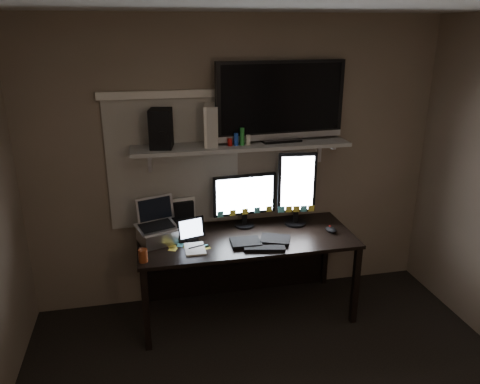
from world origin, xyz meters
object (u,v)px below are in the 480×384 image
object	(u,v)px
speaker	(161,129)
keyboard	(261,241)
cup	(143,256)
tv	(281,101)
desk	(243,249)
mouse	(331,230)
monitor_landscape	(244,200)
tablet	(191,229)
laptop	(156,223)
game_console	(210,125)
monitor_portrait	(297,189)

from	to	relation	value
speaker	keyboard	bearing A→B (deg)	-14.52
speaker	cup	bearing A→B (deg)	-102.84
tv	desk	bearing A→B (deg)	-165.44
mouse	cup	size ratio (longest dim) A/B	1.18
monitor_landscape	mouse	bearing A→B (deg)	-26.22
tablet	cup	world-z (taller)	tablet
laptop	game_console	size ratio (longest dim) A/B	1.08
keyboard	speaker	size ratio (longest dim) A/B	1.60
keyboard	tv	distance (m)	1.16
laptop	cup	size ratio (longest dim) A/B	3.51
cup	game_console	xyz separation A→B (m)	(0.60, 0.50, 0.86)
laptop	monitor_landscape	bearing A→B (deg)	-5.42
keyboard	game_console	xyz separation A→B (m)	(-0.34, 0.37, 0.90)
monitor_landscape	laptop	size ratio (longest dim) A/B	1.57
desk	monitor_portrait	xyz separation A→B (m)	(0.49, 0.05, 0.51)
desk	tablet	world-z (taller)	tablet
keyboard	desk	bearing A→B (deg)	119.04
game_console	keyboard	bearing A→B (deg)	-37.24
monitor_portrait	tv	world-z (taller)	tv
mouse	speaker	size ratio (longest dim) A/B	0.38
tv	monitor_landscape	bearing A→B (deg)	179.20
keyboard	cup	distance (m)	0.95
monitor_portrait	tablet	bearing A→B (deg)	-165.18
monitor_landscape	game_console	bearing A→B (deg)	174.01
monitor_portrait	tv	size ratio (longest dim) A/B	0.61
tv	tablet	bearing A→B (deg)	-169.25
desk	tv	distance (m)	1.31
tablet	tv	bearing A→B (deg)	-0.59
keyboard	game_console	world-z (taller)	game_console
mouse	tablet	size ratio (longest dim) A/B	0.51
laptop	tv	size ratio (longest dim) A/B	0.32
tablet	game_console	size ratio (longest dim) A/B	0.71
laptop	speaker	bearing A→B (deg)	43.44
tablet	monitor_landscape	bearing A→B (deg)	6.10
desk	monitor_portrait	size ratio (longest dim) A/B	2.71
keyboard	mouse	xyz separation A→B (m)	(0.64, 0.08, 0.01)
desk	keyboard	world-z (taller)	keyboard
monitor_landscape	speaker	bearing A→B (deg)	177.40
keyboard	speaker	distance (m)	1.20
monitor_portrait	cup	world-z (taller)	monitor_portrait
monitor_landscape	monitor_portrait	size ratio (longest dim) A/B	0.83
cup	game_console	distance (m)	1.16
tablet	tv	world-z (taller)	tv
mouse	tablet	distance (m)	1.19
mouse	cup	xyz separation A→B (m)	(-1.58, -0.21, 0.03)
desk	game_console	world-z (taller)	game_console
monitor_portrait	mouse	world-z (taller)	monitor_portrait
mouse	monitor_portrait	bearing A→B (deg)	122.17
keyboard	tablet	distance (m)	0.58
monitor_landscape	laptop	distance (m)	0.79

